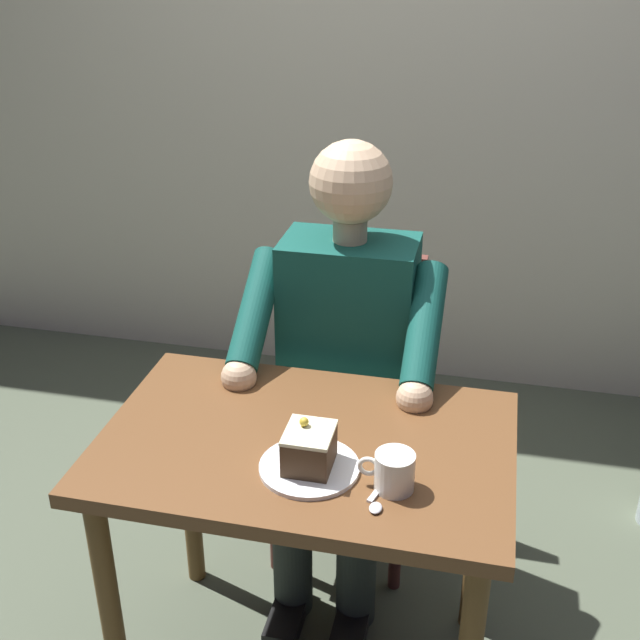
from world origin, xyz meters
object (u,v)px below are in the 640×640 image
Objects in this scene: dining_table at (306,478)px; seated_person at (343,368)px; coffee_cup at (394,471)px; chair at (353,391)px; cake_slice at (309,448)px; dessert_spoon at (378,498)px.

seated_person is at bearing -90.00° from dining_table.
chair is at bearing -73.37° from coffee_cup.
chair is at bearing -87.23° from cake_slice.
chair is at bearing -75.90° from dessert_spoon.
chair is 0.24m from seated_person.
dining_table is 1.02× the size of chair.
seated_person is at bearing -72.11° from dessert_spoon.
dessert_spoon reaches higher than dining_table.
seated_person reaches higher than dining_table.
seated_person is 0.60m from coffee_cup.
seated_person reaches higher than coffee_cup.
dining_table is 8.27× the size of cake_slice.
cake_slice is at bearing 93.66° from seated_person.
chair is 8.08× the size of cake_slice.
coffee_cup is 0.06m from dessert_spoon.
chair is 7.66× the size of coffee_cup.
coffee_cup is at bearing 106.63° from chair.
dessert_spoon is (-0.19, 0.59, 0.06)m from seated_person.
dining_table is at bearing -30.77° from coffee_cup.
dining_table is 0.43m from seated_person.
chair reaches higher than dessert_spoon.
chair is 6.33× the size of dessert_spoon.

